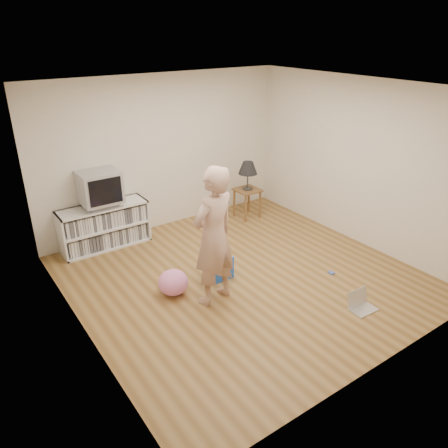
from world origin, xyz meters
TOP-DOWN VIEW (x-y plane):
  - ground at (0.00, 0.00)m, footprint 4.50×4.50m
  - walls at (0.00, 0.00)m, footprint 4.52×4.52m
  - ceiling at (0.00, 0.00)m, footprint 4.50×4.50m
  - media_unit at (-1.24, 2.04)m, footprint 1.40×0.45m
  - dvd_deck at (-1.24, 2.02)m, footprint 0.45×0.35m
  - crt_tv at (-1.24, 2.02)m, footprint 0.60×0.53m
  - side_table at (1.35, 1.65)m, footprint 0.42×0.42m
  - table_lamp at (1.35, 1.65)m, footprint 0.34×0.34m
  - person at (-0.64, -0.24)m, footprint 0.74×0.57m
  - laptop at (0.77, -1.46)m, footprint 0.35×0.28m
  - playing_cards at (1.11, -0.67)m, footprint 0.07×0.10m
  - plush_blue at (-0.29, 0.18)m, footprint 0.35×0.31m
  - plush_pink at (-1.02, 0.18)m, footprint 0.44×0.44m

SIDE VIEW (x-z plane):
  - ground at x=0.00m, z-range 0.00..0.00m
  - playing_cards at x=1.11m, z-range 0.00..0.02m
  - laptop at x=0.77m, z-range -0.05..0.18m
  - plush_pink at x=-1.02m, z-range 0.00..0.34m
  - plush_blue at x=-0.29m, z-range -0.03..0.37m
  - media_unit at x=-1.24m, z-range 0.00..0.70m
  - side_table at x=1.35m, z-range 0.14..0.69m
  - dvd_deck at x=-1.24m, z-range 0.70..0.77m
  - person at x=-0.64m, z-range 0.00..1.82m
  - table_lamp at x=1.35m, z-range 0.68..1.20m
  - crt_tv at x=-1.24m, z-range 0.77..1.27m
  - walls at x=0.00m, z-range 0.00..2.60m
  - ceiling at x=0.00m, z-range 2.60..2.60m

